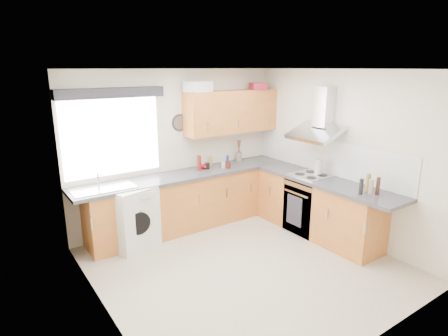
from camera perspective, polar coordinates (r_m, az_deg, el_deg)
ground_plane at (r=5.10m, az=3.25°, el=-14.56°), size 3.60×3.60×0.00m
ceiling at (r=4.43m, az=3.74°, el=14.81°), size 3.60×3.60×0.02m
wall_back at (r=6.08m, az=-7.07°, el=2.94°), size 3.60×0.02×2.50m
wall_front at (r=3.46m, az=22.38°, el=-7.65°), size 3.60×0.02×2.50m
wall_left at (r=3.82m, az=-18.38°, el=-5.15°), size 0.02×3.60×2.50m
wall_right at (r=5.86m, az=17.46°, el=1.89°), size 0.02×3.60×2.50m
window at (r=5.61m, az=-16.66°, el=4.52°), size 1.40×0.02×1.10m
window_blind at (r=5.45m, az=-16.85°, el=10.90°), size 1.50×0.18×0.14m
splashback at (r=6.05m, az=15.12°, el=1.79°), size 0.01×3.00×0.54m
base_cab_back at (r=6.02m, az=-6.36°, el=-5.31°), size 3.00×0.58×0.86m
base_cab_corner at (r=6.87m, az=5.49°, el=-2.68°), size 0.60×0.60×0.86m
base_cab_right at (r=5.97m, az=13.97°, el=-5.86°), size 0.58×2.10×0.86m
worktop_back at (r=5.91m, az=-5.59°, el=-1.02°), size 3.60×0.62×0.05m
worktop_right at (r=5.73m, az=15.31°, el=-2.04°), size 0.62×2.42×0.05m
sink at (r=5.40m, az=-18.00°, el=-2.55°), size 0.84×0.46×0.10m
oven at (r=6.06m, az=12.85°, el=-5.53°), size 0.56×0.58×0.85m
hob_plate at (r=5.90m, az=13.12°, el=-1.05°), size 0.52×0.52×0.01m
extractor_hood at (r=5.81m, az=14.30°, el=7.22°), size 0.52×0.78×0.66m
upper_cabinets at (r=6.34m, az=1.21°, el=8.58°), size 1.70×0.35×0.70m
washing_machine at (r=5.58m, az=-14.02°, el=-7.18°), size 0.74×0.73×0.90m
wall_clock at (r=6.01m, az=-6.68°, el=6.86°), size 0.28×0.04×0.28m
casserole at (r=5.95m, az=-3.98°, el=12.29°), size 0.45×0.37×0.16m
storage_box at (r=6.51m, az=5.25°, el=12.31°), size 0.30×0.27×0.12m
utensil_pot at (r=6.65m, az=2.27°, el=1.76°), size 0.12×0.12×0.15m
kitchen_roll at (r=5.94m, az=14.19°, el=0.14°), size 0.14×0.14×0.25m
tomato_cluster at (r=6.16m, az=-2.96°, el=0.24°), size 0.16×0.16×0.06m
jar_0 at (r=6.12m, az=-2.55°, el=0.36°), size 0.07×0.07×0.10m
jar_1 at (r=6.17m, az=-0.11°, el=0.49°), size 0.06×0.06×0.11m
jar_2 at (r=6.31m, az=0.53°, el=1.14°), size 0.05×0.05×0.17m
jar_3 at (r=6.04m, az=-3.82°, el=0.79°), size 0.07×0.07×0.24m
jar_4 at (r=6.16m, az=0.68°, el=0.46°), size 0.08×0.08×0.11m
jar_5 at (r=6.32m, az=-2.01°, el=1.07°), size 0.06×0.06×0.16m
bottle_0 at (r=5.26m, az=21.49°, el=-2.69°), size 0.06×0.06×0.20m
bottle_1 at (r=5.19m, az=20.17°, el=-2.69°), size 0.05×0.05×0.22m
bottle_2 at (r=5.35m, az=21.10°, el=-2.09°), size 0.06×0.06×0.24m
bottle_3 at (r=5.28m, az=22.41°, el=-2.52°), size 0.05×0.05×0.23m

